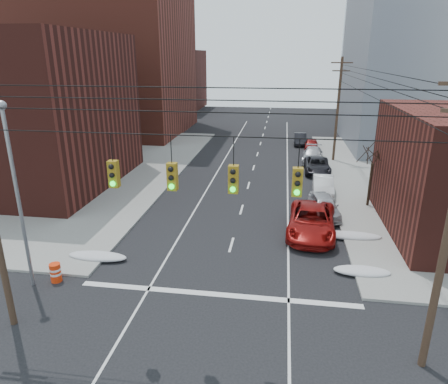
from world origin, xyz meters
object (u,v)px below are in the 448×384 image
(lot_car_b, at_px, (104,158))
(parked_car_b, at_px, (323,186))
(parked_car_e, at_px, (311,145))
(parked_car_c, at_px, (317,165))
(parked_car_d, at_px, (313,155))
(lot_car_c, at_px, (46,175))
(lot_car_d, at_px, (73,153))
(lot_car_a, at_px, (58,188))
(construction_barrel, at_px, (56,272))
(parked_car_a, at_px, (324,206))
(red_pickup, at_px, (312,221))
(parked_car_f, at_px, (300,139))

(lot_car_b, bearing_deg, parked_car_b, -94.14)
(parked_car_e, relative_size, lot_car_b, 0.71)
(parked_car_c, relative_size, parked_car_d, 1.01)
(parked_car_b, height_order, lot_car_c, parked_car_b)
(parked_car_e, distance_m, lot_car_c, 30.11)
(parked_car_e, relative_size, lot_car_d, 0.89)
(lot_car_a, bearing_deg, parked_car_e, -36.72)
(parked_car_d, xyz_separation_m, lot_car_b, (-21.78, -5.35, 0.18))
(parked_car_d, height_order, lot_car_a, lot_car_a)
(parked_car_d, xyz_separation_m, construction_barrel, (-14.71, -26.89, -0.24))
(parked_car_b, bearing_deg, parked_car_a, -91.81)
(red_pickup, bearing_deg, construction_barrel, -144.73)
(parked_car_f, bearing_deg, parked_car_c, -83.81)
(parked_car_b, bearing_deg, parked_car_f, 95.99)
(parked_car_a, height_order, lot_car_c, parked_car_a)
(parked_car_c, xyz_separation_m, lot_car_a, (-21.41, -10.94, 0.20))
(parked_car_f, height_order, lot_car_c, parked_car_f)
(red_pickup, distance_m, parked_car_f, 27.79)
(parked_car_d, bearing_deg, parked_car_b, -83.24)
(parked_car_b, distance_m, lot_car_b, 22.67)
(lot_car_a, relative_size, lot_car_b, 0.83)
(lot_car_b, bearing_deg, parked_car_a, -105.42)
(parked_car_c, height_order, lot_car_c, parked_car_c)
(red_pickup, distance_m, parked_car_e, 24.63)
(lot_car_c, height_order, construction_barrel, lot_car_c)
(parked_car_a, relative_size, lot_car_c, 1.05)
(parked_car_b, distance_m, lot_car_d, 27.38)
(parked_car_e, height_order, lot_car_d, lot_car_d)
(parked_car_d, height_order, parked_car_e, parked_car_d)
(parked_car_b, bearing_deg, lot_car_d, 166.77)
(red_pickup, bearing_deg, parked_car_d, 91.20)
(lot_car_b, bearing_deg, lot_car_d, 78.29)
(red_pickup, xyz_separation_m, construction_barrel, (-13.48, -7.90, -0.38))
(parked_car_c, xyz_separation_m, parked_car_d, (-0.19, 4.26, 0.02))
(lot_car_b, xyz_separation_m, lot_car_c, (-2.86, -6.08, -0.16))
(red_pickup, relative_size, parked_car_c, 1.22)
(parked_car_a, height_order, parked_car_c, parked_car_a)
(lot_car_a, relative_size, lot_car_d, 1.05)
(parked_car_f, bearing_deg, parked_car_a, -87.19)
(construction_barrel, bearing_deg, lot_car_d, 116.22)
(red_pickup, distance_m, parked_car_d, 19.02)
(parked_car_a, distance_m, lot_car_c, 24.85)
(red_pickup, height_order, construction_barrel, red_pickup)
(parked_car_e, xyz_separation_m, lot_car_c, (-24.83, -17.03, 0.09))
(parked_car_f, relative_size, construction_barrel, 4.38)
(parked_car_c, xyz_separation_m, parked_car_e, (0.00, 9.86, -0.05))
(parked_car_c, bearing_deg, lot_car_d, 178.77)
(parked_car_b, xyz_separation_m, parked_car_f, (-1.27, 19.72, -0.04))
(lot_car_a, bearing_deg, parked_car_a, -82.17)
(parked_car_e, distance_m, construction_barrel, 35.74)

